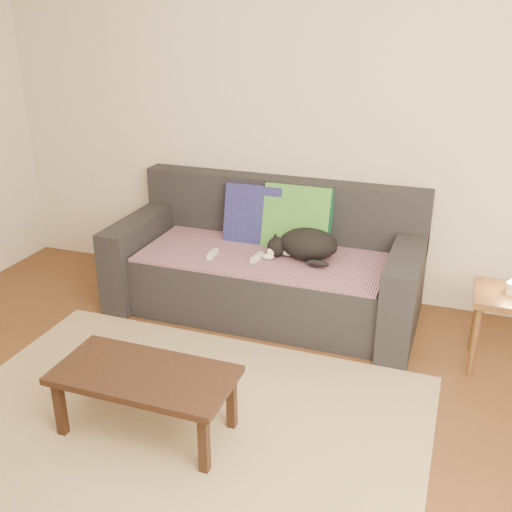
# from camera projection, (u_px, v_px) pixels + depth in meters

# --- Properties ---
(ground) EXTENTS (4.50, 4.50, 0.00)m
(ground) POSITION_uv_depth(u_px,v_px,m) (165.00, 445.00, 2.96)
(ground) COLOR brown
(ground) RESTS_ON ground
(back_wall) EXTENTS (4.50, 0.04, 2.60)m
(back_wall) POSITION_uv_depth(u_px,v_px,m) (288.00, 115.00, 4.19)
(back_wall) COLOR beige
(back_wall) RESTS_ON ground
(sofa) EXTENTS (2.10, 0.94, 0.87)m
(sofa) POSITION_uv_depth(u_px,v_px,m) (267.00, 267.00, 4.20)
(sofa) COLOR #232328
(sofa) RESTS_ON ground
(throw_blanket) EXTENTS (1.66, 0.74, 0.02)m
(throw_blanket) POSITION_uv_depth(u_px,v_px,m) (263.00, 256.00, 4.07)
(throw_blanket) COLOR #3E2749
(throw_blanket) RESTS_ON sofa
(cushion_navy) EXTENTS (0.42, 0.19, 0.43)m
(cushion_navy) POSITION_uv_depth(u_px,v_px,m) (254.00, 214.00, 4.27)
(cushion_navy) COLOR #140F43
(cushion_navy) RESTS_ON throw_blanket
(cushion_green) EXTENTS (0.47, 0.23, 0.49)m
(cushion_green) POSITION_uv_depth(u_px,v_px,m) (297.00, 219.00, 4.17)
(cushion_green) COLOR #0E5A3A
(cushion_green) RESTS_ON throw_blanket
(cat) EXTENTS (0.53, 0.42, 0.21)m
(cat) POSITION_uv_depth(u_px,v_px,m) (306.00, 244.00, 3.98)
(cat) COLOR black
(cat) RESTS_ON throw_blanket
(wii_remote_a) EXTENTS (0.05, 0.15, 0.03)m
(wii_remote_a) POSITION_uv_depth(u_px,v_px,m) (212.00, 254.00, 4.05)
(wii_remote_a) COLOR white
(wii_remote_a) RESTS_ON throw_blanket
(wii_remote_b) EXTENTS (0.05, 0.15, 0.03)m
(wii_remote_b) POSITION_uv_depth(u_px,v_px,m) (257.00, 258.00, 3.99)
(wii_remote_b) COLOR white
(wii_remote_b) RESTS_ON throw_blanket
(side_table) EXTENTS (0.39, 0.39, 0.49)m
(side_table) POSITION_uv_depth(u_px,v_px,m) (508.00, 307.00, 3.44)
(side_table) COLOR brown
(side_table) RESTS_ON ground
(candle) EXTENTS (0.06, 0.06, 0.09)m
(candle) POSITION_uv_depth(u_px,v_px,m) (511.00, 288.00, 3.40)
(candle) COLOR beige
(candle) RESTS_ON side_table
(rug) EXTENTS (2.50, 1.80, 0.01)m
(rug) POSITION_uv_depth(u_px,v_px,m) (178.00, 426.00, 3.08)
(rug) COLOR tan
(rug) RESTS_ON ground
(coffee_table) EXTENTS (0.89, 0.44, 0.36)m
(coffee_table) POSITION_uv_depth(u_px,v_px,m) (145.00, 380.00, 2.94)
(coffee_table) COLOR black
(coffee_table) RESTS_ON rug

